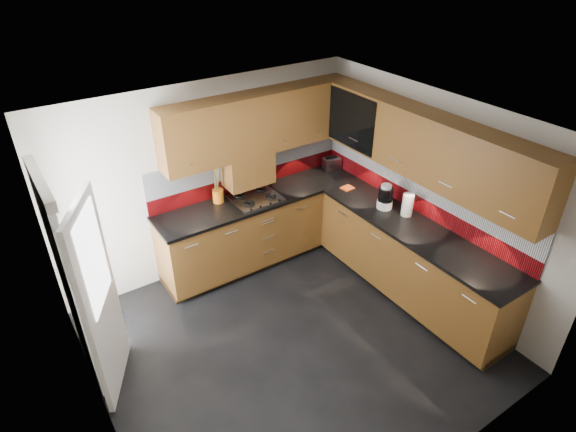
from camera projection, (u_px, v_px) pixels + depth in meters
room at (293, 224)px, 4.38m from camera, size 4.00×3.80×2.64m
base_cabinets at (331, 245)px, 5.95m from camera, size 2.70×3.20×0.95m
countertop at (333, 213)px, 5.68m from camera, size 2.72×3.22×0.04m
backsplash at (337, 179)px, 5.80m from camera, size 2.70×3.20×0.54m
upper_cabinets at (345, 134)px, 5.34m from camera, size 2.50×3.20×0.72m
extractor_hood at (248, 169)px, 5.87m from camera, size 0.60×0.33×0.40m
glass_cabinet at (361, 117)px, 5.76m from camera, size 0.32×0.80×0.66m
back_door at (82, 290)px, 4.31m from camera, size 0.42×1.19×2.04m
gas_hob at (256, 198)px, 5.92m from camera, size 0.58×0.51×0.05m
utensil_pot at (218, 194)px, 5.81m from camera, size 0.13×0.13×0.48m
toaster at (332, 164)px, 6.61m from camera, size 0.25×0.18×0.17m
food_processor at (385, 197)px, 5.67m from camera, size 0.18×0.18×0.31m
paper_towel at (408, 205)px, 5.53m from camera, size 0.17×0.17×0.27m
orange_cloth at (347, 188)px, 6.15m from camera, size 0.16×0.14×0.02m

